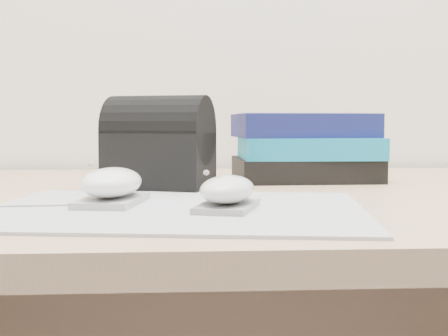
{
  "coord_description": "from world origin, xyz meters",
  "views": [
    {
      "loc": [
        -0.1,
        0.73,
        0.82
      ],
      "look_at": [
        -0.05,
        1.46,
        0.77
      ],
      "focal_mm": 50.0,
      "sensor_mm": 36.0,
      "label": 1
    }
  ],
  "objects": [
    {
      "name": "mousepad",
      "position": [
        -0.11,
        1.39,
        0.73
      ],
      "size": [
        0.44,
        0.36,
        0.0
      ],
      "primitive_type": "cube",
      "rotation": [
        0.0,
        0.0,
        -0.14
      ],
      "color": "gray",
      "rests_on": "desk"
    },
    {
      "name": "mouse_rear",
      "position": [
        -0.18,
        1.43,
        0.75
      ],
      "size": [
        0.08,
        0.12,
        0.05
      ],
      "color": "#A3A3A5",
      "rests_on": "mousepad"
    },
    {
      "name": "mouse_front",
      "position": [
        -0.05,
        1.38,
        0.75
      ],
      "size": [
        0.08,
        0.11,
        0.04
      ],
      "color": "gray",
      "rests_on": "mousepad"
    },
    {
      "name": "book_stack",
      "position": [
        0.1,
        1.73,
        0.78
      ],
      "size": [
        0.23,
        0.18,
        0.11
      ],
      "color": "black",
      "rests_on": "desk"
    },
    {
      "name": "pouch",
      "position": [
        -0.13,
        1.6,
        0.79
      ],
      "size": [
        0.16,
        0.13,
        0.13
      ],
      "color": "black",
      "rests_on": "desk"
    }
  ]
}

